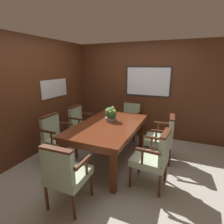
# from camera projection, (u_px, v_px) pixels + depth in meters

# --- Properties ---
(ground_plane) EXTENTS (14.00, 14.00, 0.00)m
(ground_plane) POSITION_uv_depth(u_px,v_px,m) (109.00, 164.00, 3.41)
(ground_plane) COLOR #A39E93
(wall_back) EXTENTS (7.20, 0.08, 2.45)m
(wall_back) POSITION_uv_depth(u_px,v_px,m) (137.00, 90.00, 4.68)
(wall_back) COLOR #4C2816
(wall_back) RESTS_ON ground_plane
(wall_left) EXTENTS (0.08, 7.20, 2.45)m
(wall_left) POSITION_uv_depth(u_px,v_px,m) (38.00, 97.00, 3.74)
(wall_left) COLOR #4C2816
(wall_left) RESTS_ON ground_plane
(dining_table) EXTENTS (1.11, 1.88, 0.78)m
(dining_table) POSITION_uv_depth(u_px,v_px,m) (109.00, 128.00, 3.41)
(dining_table) COLOR #562614
(dining_table) RESTS_ON ground_plane
(chair_head_near) EXTENTS (0.55, 0.54, 0.94)m
(chair_head_near) POSITION_uv_depth(u_px,v_px,m) (65.00, 172.00, 2.28)
(chair_head_near) COLOR #472314
(chair_head_near) RESTS_ON ground_plane
(chair_right_far) EXTENTS (0.56, 0.57, 0.94)m
(chair_right_far) POSITION_uv_depth(u_px,v_px,m) (163.00, 136.00, 3.45)
(chair_right_far) COLOR #472314
(chair_right_far) RESTS_ON ground_plane
(chair_right_near) EXTENTS (0.55, 0.56, 0.94)m
(chair_right_near) POSITION_uv_depth(u_px,v_px,m) (154.00, 156.00, 2.69)
(chair_right_near) COLOR #472314
(chair_right_near) RESTS_ON ground_plane
(chair_left_far) EXTENTS (0.53, 0.54, 0.94)m
(chair_left_far) POSITION_uv_depth(u_px,v_px,m) (81.00, 123.00, 4.22)
(chair_left_far) COLOR #472314
(chair_left_far) RESTS_ON ground_plane
(chair_head_far) EXTENTS (0.54, 0.52, 0.94)m
(chair_head_far) POSITION_uv_depth(u_px,v_px,m) (130.00, 118.00, 4.62)
(chair_head_far) COLOR #472314
(chair_head_far) RESTS_ON ground_plane
(chair_left_near) EXTENTS (0.53, 0.55, 0.94)m
(chair_left_near) POSITION_uv_depth(u_px,v_px,m) (56.00, 136.00, 3.46)
(chair_left_near) COLOR #472314
(chair_left_near) RESTS_ON ground_plane
(potted_plant) EXTENTS (0.23, 0.24, 0.31)m
(potted_plant) POSITION_uv_depth(u_px,v_px,m) (111.00, 114.00, 3.52)
(potted_plant) COLOR gray
(potted_plant) RESTS_ON dining_table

